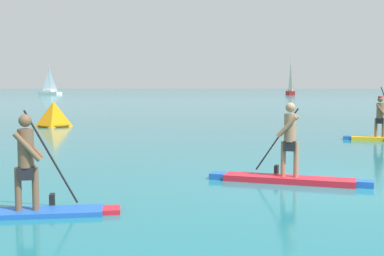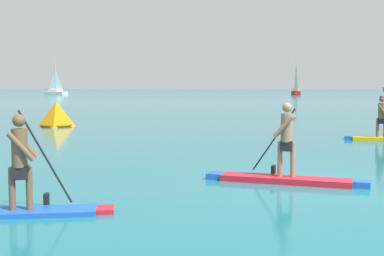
% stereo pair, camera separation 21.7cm
% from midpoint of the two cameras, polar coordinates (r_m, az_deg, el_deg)
% --- Properties ---
extents(ground, '(440.00, 440.00, 0.00)m').
position_cam_midpoint_polar(ground, '(11.85, 13.88, -5.86)').
color(ground, '#1E727F').
extents(paddleboarder_near_left, '(2.92, 1.04, 1.78)m').
position_cam_midpoint_polar(paddleboarder_near_left, '(9.18, -17.64, -6.36)').
color(paddleboarder_near_left, blue).
rests_on(paddleboarder_near_left, ground).
extents(paddleboarder_mid_center, '(3.49, 1.39, 1.76)m').
position_cam_midpoint_polar(paddleboarder_mid_center, '(11.77, 9.79, -4.21)').
color(paddleboarder_mid_center, red).
rests_on(paddleboarder_mid_center, ground).
extents(race_marker_buoy, '(1.59, 1.59, 1.28)m').
position_cam_midpoint_polar(race_marker_buoy, '(27.66, -14.89, 1.34)').
color(race_marker_buoy, orange).
rests_on(race_marker_buoy, ground).
extents(sailboat_left_horizon, '(5.44, 4.24, 6.49)m').
position_cam_midpoint_polar(sailboat_left_horizon, '(109.03, -15.13, 3.90)').
color(sailboat_left_horizon, white).
rests_on(sailboat_left_horizon, ground).
extents(sailboat_right_horizon, '(1.18, 4.10, 7.17)m').
position_cam_midpoint_polar(sailboat_right_horizon, '(103.70, 10.48, 4.10)').
color(sailboat_right_horizon, '#A51E1E').
rests_on(sailboat_right_horizon, ground).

